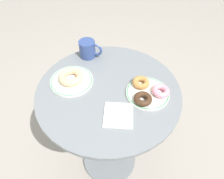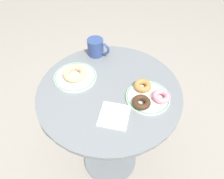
{
  "view_description": "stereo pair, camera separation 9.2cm",
  "coord_description": "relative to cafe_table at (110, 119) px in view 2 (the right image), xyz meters",
  "views": [
    {
      "loc": [
        0.08,
        -0.64,
        1.43
      ],
      "look_at": [
        0.02,
        -0.03,
        0.76
      ],
      "focal_mm": 33.71,
      "sensor_mm": 36.0,
      "label": 1
    },
    {
      "loc": [
        0.17,
        -0.63,
        1.43
      ],
      "look_at": [
        0.02,
        -0.03,
        0.76
      ],
      "focal_mm": 33.71,
      "sensor_mm": 36.0,
      "label": 2
    }
  ],
  "objects": [
    {
      "name": "ground_plane",
      "position": [
        0.0,
        0.0,
        -0.5
      ],
      "size": [
        7.0,
        7.0,
        0.02
      ],
      "primitive_type": "cube",
      "color": "#9E9389"
    },
    {
      "name": "donut_glazed",
      "position": [
        -0.18,
        0.04,
        0.27
      ],
      "size": [
        0.16,
        0.16,
        0.03
      ],
      "primitive_type": "torus",
      "rotation": [
        0.0,
        0.0,
        4.13
      ],
      "color": "#E0B789",
      "rests_on": "plate_left"
    },
    {
      "name": "paper_napkin",
      "position": [
        0.06,
        -0.14,
        0.24
      ],
      "size": [
        0.12,
        0.13,
        0.01
      ],
      "primitive_type": "cube",
      "rotation": [
        0.0,
        0.0,
        0.03
      ],
      "color": "white",
      "rests_on": "cafe_table"
    },
    {
      "name": "cafe_table",
      "position": [
        0.0,
        0.0,
        0.0
      ],
      "size": [
        0.66,
        0.66,
        0.73
      ],
      "color": "slate",
      "rests_on": "ground"
    },
    {
      "name": "plate_right",
      "position": [
        0.18,
        -0.01,
        0.24
      ],
      "size": [
        0.19,
        0.19,
        0.01
      ],
      "color": "white",
      "rests_on": "cafe_table"
    },
    {
      "name": "donut_chocolate",
      "position": [
        0.15,
        -0.06,
        0.26
      ],
      "size": [
        0.11,
        0.11,
        0.03
      ],
      "primitive_type": "torus",
      "rotation": [
        0.0,
        0.0,
        0.67
      ],
      "color": "#422819",
      "rests_on": "plate_right"
    },
    {
      "name": "donut_pink_frosted",
      "position": [
        0.23,
        -0.01,
        0.26
      ],
      "size": [
        0.11,
        0.11,
        0.03
      ],
      "primitive_type": "torus",
      "rotation": [
        0.0,
        0.0,
        2.2
      ],
      "color": "pink",
      "rests_on": "plate_right"
    },
    {
      "name": "plate_left",
      "position": [
        -0.18,
        0.03,
        0.24
      ],
      "size": [
        0.2,
        0.2,
        0.01
      ],
      "color": "white",
      "rests_on": "cafe_table"
    },
    {
      "name": "coffee_mug",
      "position": [
        -0.13,
        0.23,
        0.28
      ],
      "size": [
        0.12,
        0.08,
        0.09
      ],
      "color": "#334784",
      "rests_on": "cafe_table"
    },
    {
      "name": "donut_old_fashioned",
      "position": [
        0.15,
        0.04,
        0.26
      ],
      "size": [
        0.09,
        0.09,
        0.03
      ],
      "primitive_type": "torus",
      "rotation": [
        0.0,
        0.0,
        0.22
      ],
      "color": "#BC7F42",
      "rests_on": "plate_right"
    }
  ]
}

